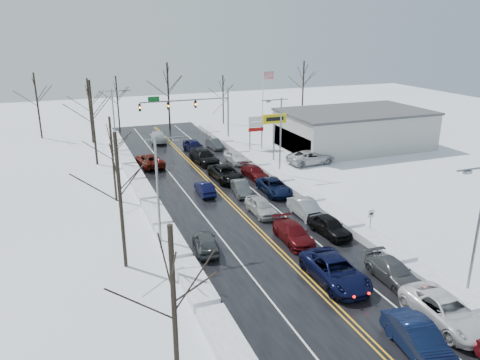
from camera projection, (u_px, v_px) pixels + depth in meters
name	position (u px, v px, depth m)	size (l,w,h in m)	color
ground	(243.00, 215.00, 43.32)	(160.00, 160.00, 0.00)	white
road_surface	(235.00, 207.00, 45.09)	(14.00, 84.00, 0.01)	black
snow_bank_left	(157.00, 218.00, 42.51)	(1.74, 72.00, 0.67)	white
snow_bank_right	(305.00, 197.00, 47.66)	(1.74, 72.00, 0.67)	white
traffic_signal_mast	(195.00, 107.00, 67.57)	(13.28, 0.39, 8.00)	slate
tires_plus_sign	(274.00, 122.00, 59.48)	(3.20, 0.34, 6.00)	slate
used_vehicles_sign	(256.00, 126.00, 65.33)	(2.20, 0.22, 4.65)	slate
speed_limit_sign	(371.00, 218.00, 38.48)	(0.55, 0.09, 2.35)	slate
flagpole	(264.00, 97.00, 73.18)	(1.87, 1.20, 10.00)	silver
dealership_building	(354.00, 129.00, 66.55)	(20.40, 12.40, 5.30)	#A9A8A4
streetlight_se	(477.00, 222.00, 28.49)	(3.20, 0.25, 9.00)	slate
streetlight_ne	(279.00, 130.00, 53.32)	(3.20, 0.25, 9.00)	slate
streetlight_sw	(160.00, 184.00, 35.28)	(3.20, 0.25, 9.00)	slate
streetlight_nw	(115.00, 118.00, 60.11)	(3.20, 0.25, 9.00)	slate
tree_left_a	(173.00, 283.00, 19.88)	(3.60, 3.60, 9.00)	#2D231C
tree_left_b	(118.00, 175.00, 31.90)	(4.00, 4.00, 10.00)	#2D231C
tree_left_c	(111.00, 143.00, 44.98)	(3.40, 3.40, 8.50)	#2D231C
tree_left_d	(92.00, 106.00, 56.71)	(4.20, 4.20, 10.50)	#2D231C
tree_left_e	(89.00, 98.00, 67.71)	(3.80, 3.80, 9.50)	#2D231C
tree_far_a	(36.00, 93.00, 70.48)	(4.00, 4.00, 10.00)	#2D231C
tree_far_b	(117.00, 93.00, 75.65)	(3.60, 3.60, 9.00)	#2D231C
tree_far_c	(168.00, 83.00, 76.14)	(4.40, 4.40, 11.00)	#2D231C
tree_far_d	(223.00, 90.00, 81.41)	(3.40, 3.40, 8.50)	#2D231C
tree_far_e	(303.00, 78.00, 86.83)	(4.20, 4.20, 10.50)	#2D231C
queued_car_1	(417.00, 353.00, 25.09)	(1.76, 5.06, 1.67)	#0B1533
queued_car_2	(335.00, 282.00, 32.02)	(2.83, 6.13, 1.70)	black
queued_car_3	(293.00, 241.00, 37.99)	(2.07, 5.10, 1.48)	#4E0A0E
queued_car_4	(261.00, 214.00, 43.51)	(1.82, 4.52, 1.54)	#B8B9BB
queued_car_5	(241.00, 194.00, 48.63)	(1.46, 4.20, 1.38)	#444749
queued_car_6	(226.00, 180.00, 53.01)	(2.71, 5.87, 1.63)	black
queued_car_7	(204.00, 163.00, 59.52)	(2.38, 5.85, 1.70)	black
queued_car_8	(194.00, 152.00, 64.79)	(1.99, 4.94, 1.68)	black
queued_car_10	(444.00, 323.00, 27.60)	(2.71, 5.88, 1.63)	white
queued_car_11	(392.00, 281.00, 32.12)	(2.01, 4.93, 1.43)	#444649
queued_car_12	(329.00, 234.00, 39.26)	(1.86, 4.63, 1.58)	black
queued_car_13	(306.00, 217.00, 42.82)	(1.70, 4.87, 1.60)	#979A9E
queued_car_14	(274.00, 193.00, 48.85)	(2.47, 5.36, 1.49)	black
queued_car_15	(254.00, 178.00, 53.87)	(1.87, 4.60, 1.33)	#49090C
queued_car_16	(236.00, 163.00, 59.70)	(1.83, 4.55, 1.55)	silver
queued_car_17	(215.00, 148.00, 66.59)	(1.42, 4.07, 1.34)	#3D3F42
oncoming_car_0	(205.00, 194.00, 48.55)	(1.42, 4.06, 1.34)	black
oncoming_car_1	(150.00, 166.00, 58.21)	(2.64, 5.72, 1.59)	#55130B
oncoming_car_2	(158.00, 142.00, 70.44)	(2.35, 5.79, 1.68)	silver
oncoming_car_3	(206.00, 251.00, 36.42)	(1.72, 4.28, 1.46)	#3E4143
parked_car_0	(311.00, 164.00, 59.24)	(2.83, 6.14, 1.71)	silver
parked_car_1	(320.00, 156.00, 62.74)	(2.35, 5.79, 1.68)	black
parked_car_2	(288.00, 148.00, 66.69)	(1.82, 4.52, 1.54)	black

